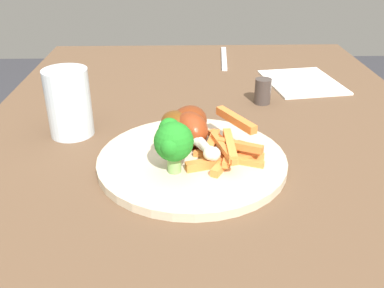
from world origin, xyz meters
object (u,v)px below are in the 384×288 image
(dining_table, at_px, (211,196))
(dinner_plate, at_px, (192,161))
(broccoli_floret_front, at_px, (173,142))
(chicken_drumstick_near, at_px, (182,129))
(carrot_fries_pile, at_px, (228,148))
(chicken_drumstick_far, at_px, (188,124))
(fork, at_px, (224,58))
(pepper_shaker, at_px, (263,91))
(chicken_drumstick_extra, at_px, (192,131))
(water_glass, at_px, (69,103))

(dining_table, relative_size, dinner_plate, 4.33)
(dining_table, relative_size, broccoli_floret_front, 16.45)
(dinner_plate, relative_size, chicken_drumstick_near, 1.91)
(carrot_fries_pile, bearing_deg, chicken_drumstick_far, 39.14)
(broccoli_floret_front, relative_size, carrot_fries_pile, 0.55)
(fork, relative_size, pepper_shaker, 4.07)
(chicken_drumstick_far, xyz_separation_m, fork, (0.45, -0.10, -0.03))
(chicken_drumstick_extra, bearing_deg, chicken_drumstick_near, 52.63)
(chicken_drumstick_far, xyz_separation_m, water_glass, (0.04, 0.18, 0.02))
(broccoli_floret_front, distance_m, water_glass, 0.21)
(chicken_drumstick_near, relative_size, chicken_drumstick_far, 0.99)
(chicken_drumstick_far, bearing_deg, chicken_drumstick_near, 149.79)
(water_glass, bearing_deg, chicken_drumstick_far, -102.83)
(chicken_drumstick_far, height_order, chicken_drumstick_extra, chicken_drumstick_extra)
(broccoli_floret_front, distance_m, chicken_drumstick_near, 0.09)
(chicken_drumstick_near, height_order, chicken_drumstick_far, chicken_drumstick_far)
(broccoli_floret_front, height_order, water_glass, water_glass)
(broccoli_floret_front, height_order, chicken_drumstick_extra, broccoli_floret_front)
(broccoli_floret_front, xyz_separation_m, chicken_drumstick_near, (0.08, -0.01, -0.02))
(dining_table, xyz_separation_m, chicken_drumstick_far, (-0.02, 0.04, 0.14))
(carrot_fries_pile, distance_m, fork, 0.52)
(dinner_plate, height_order, fork, dinner_plate)
(chicken_drumstick_extra, relative_size, water_glass, 1.11)
(carrot_fries_pile, distance_m, water_glass, 0.26)
(dining_table, relative_size, chicken_drumstick_extra, 9.66)
(water_glass, xyz_separation_m, pepper_shaker, (0.12, -0.32, -0.03))
(chicken_drumstick_near, distance_m, chicken_drumstick_far, 0.02)
(chicken_drumstick_extra, bearing_deg, fork, -10.94)
(dining_table, xyz_separation_m, water_glass, (0.02, 0.22, 0.16))
(chicken_drumstick_near, bearing_deg, chicken_drumstick_far, -30.21)
(broccoli_floret_front, relative_size, chicken_drumstick_near, 0.50)
(chicken_drumstick_extra, bearing_deg, dinner_plate, 177.97)
(dining_table, distance_m, broccoli_floret_front, 0.21)
(chicken_drumstick_near, height_order, pepper_shaker, chicken_drumstick_near)
(pepper_shaker, bearing_deg, broccoli_floret_front, 148.11)
(broccoli_floret_front, relative_size, chicken_drumstick_far, 0.50)
(dinner_plate, xyz_separation_m, fork, (0.51, -0.09, -0.00))
(fork, relative_size, water_glass, 1.80)
(dining_table, distance_m, water_glass, 0.28)
(carrot_fries_pile, distance_m, chicken_drumstick_extra, 0.06)
(dining_table, height_order, pepper_shaker, pepper_shaker)
(dinner_plate, distance_m, pepper_shaker, 0.26)
(carrot_fries_pile, bearing_deg, dinner_plate, 84.21)
(chicken_drumstick_extra, distance_m, fork, 0.48)
(dinner_plate, relative_size, fork, 1.37)
(dining_table, height_order, chicken_drumstick_extra, chicken_drumstick_extra)
(dining_table, relative_size, chicken_drumstick_near, 8.29)
(carrot_fries_pile, height_order, water_glass, water_glass)
(chicken_drumstick_extra, xyz_separation_m, water_glass, (0.07, 0.19, 0.02))
(dining_table, relative_size, fork, 5.95)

